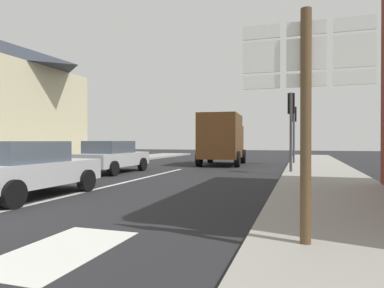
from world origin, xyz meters
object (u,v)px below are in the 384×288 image
(sedan_near, at_px, (25,168))
(delivery_truck, at_px, (222,138))
(route_sign_post, at_px, (306,101))
(traffic_light_far_right, at_px, (294,122))
(traffic_light_near_right, at_px, (291,114))
(sedan_far, at_px, (112,156))

(sedan_near, relative_size, delivery_truck, 0.82)
(route_sign_post, distance_m, traffic_light_far_right, 17.34)
(traffic_light_far_right, bearing_deg, route_sign_post, -88.42)
(delivery_truck, relative_size, traffic_light_far_right, 1.44)
(route_sign_post, bearing_deg, traffic_light_far_right, 91.58)
(sedan_near, distance_m, route_sign_post, 7.44)
(route_sign_post, distance_m, traffic_light_near_right, 11.01)
(route_sign_post, relative_size, traffic_light_far_right, 0.90)
(route_sign_post, relative_size, traffic_light_near_right, 0.90)
(sedan_near, xyz_separation_m, sedan_far, (-1.52, 6.84, 0.00))
(sedan_far, bearing_deg, delivery_truck, 60.07)
(sedan_near, relative_size, traffic_light_near_right, 1.18)
(sedan_near, relative_size, traffic_light_far_right, 1.18)
(delivery_truck, bearing_deg, traffic_light_far_right, 19.21)
(sedan_far, bearing_deg, sedan_near, -77.50)
(sedan_far, xyz_separation_m, delivery_truck, (3.76, 6.54, 0.89))
(sedan_far, distance_m, delivery_truck, 7.60)
(sedan_near, relative_size, route_sign_post, 1.31)
(delivery_truck, height_order, traffic_light_near_right, traffic_light_near_right)
(route_sign_post, xyz_separation_m, traffic_light_far_right, (-0.48, 17.32, 0.63))
(sedan_near, bearing_deg, sedan_far, 102.50)
(sedan_far, bearing_deg, traffic_light_far_right, 45.18)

